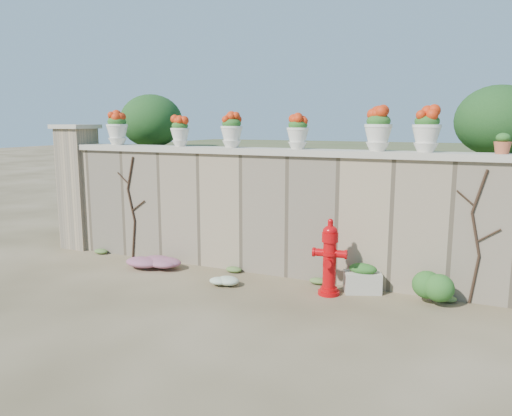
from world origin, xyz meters
The scene contains 21 objects.
ground centered at (0.00, 0.00, 0.00)m, with size 80.00×80.00×0.00m, color #4B3F25.
stone_wall centered at (0.00, 1.80, 1.00)m, with size 8.00×0.40×2.00m, color gray.
wall_cap centered at (0.00, 1.80, 2.05)m, with size 8.10×0.52×0.10m, color #B8B09B.
gate_pillar centered at (-4.15, 1.80, 1.26)m, with size 0.72×0.72×2.48m.
raised_fill centered at (0.00, 5.00, 1.00)m, with size 9.00×6.00×2.00m, color #384C23.
back_shrub_left centered at (-3.20, 3.00, 2.55)m, with size 1.30×1.30×1.10m, color #143814.
back_shrub_right centered at (3.40, 3.00, 2.55)m, with size 1.30×1.30×1.10m, color #143814.
vine_left centered at (-2.67, 1.58, 0.99)m, with size 0.60×0.04×1.91m.
vine_right centered at (3.23, 1.58, 0.99)m, with size 0.60×0.04×1.91m.
fire_hydrant centered at (1.29, 1.11, 0.57)m, with size 0.49×0.35×1.14m.
planter_box centered at (1.72, 1.41, 0.21)m, with size 0.61×0.49×0.45m.
green_shrub centered at (2.72, 1.29, 0.31)m, with size 0.64×0.58×0.61m, color #1E5119.
magenta_clump centered at (-1.85, 1.11, 0.13)m, with size 1.00×0.67×0.27m, color #C42790.
white_flowers centered at (-0.30, 0.81, 0.09)m, with size 0.51×0.40×0.18m, color white.
urn_pot_0 centered at (-3.11, 1.80, 2.41)m, with size 0.40×0.40×0.63m.
urn_pot_1 centered at (-1.71, 1.80, 2.36)m, with size 0.33×0.33×0.52m.
urn_pot_2 centered at (-0.68, 1.80, 2.39)m, with size 0.37×0.37×0.58m.
urn_pot_3 centered at (0.51, 1.80, 2.37)m, with size 0.35×0.35×0.55m.
urn_pot_4 centered at (1.78, 1.80, 2.42)m, with size 0.41×0.41×0.64m.
urn_pot_5 centered at (2.47, 1.80, 2.41)m, with size 0.41×0.41×0.64m.
terracotta_pot centered at (3.46, 1.80, 2.23)m, with size 0.23×0.23×0.27m.
Camera 1 is at (3.25, -5.79, 2.53)m, focal length 35.00 mm.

